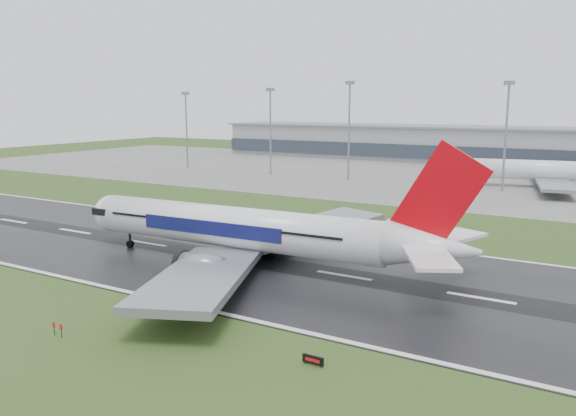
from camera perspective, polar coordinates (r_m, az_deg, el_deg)
The scene contains 11 objects.
ground at distance 95.52m, azimuth -5.33°, elevation -5.09°, with size 520.00×520.00×0.00m, color #2A4318.
runway at distance 95.51m, azimuth -5.33°, elevation -5.06°, with size 400.00×45.00×0.10m, color black.
apron at distance 208.48m, azimuth 14.96°, elevation 3.11°, with size 400.00×130.00×0.08m, color slate.
terminal at distance 265.94m, azimuth 18.46°, elevation 6.07°, with size 240.00×36.00×15.00m, color gray.
main_airliner at distance 88.08m, azimuth -3.06°, elevation 0.34°, with size 67.67×64.45×19.98m, color white, non-canonical shape.
parked_airliner at distance 190.60m, azimuth 25.09°, elevation 4.44°, with size 59.12×55.04×17.33m, color silver, non-canonical shape.
runway_sign at distance 57.88m, azimuth 2.56°, elevation -15.20°, with size 2.30×0.26×1.04m, color black, non-canonical shape.
floodmast_0 at distance 229.21m, azimuth -10.24°, elevation 7.58°, with size 0.64×0.64×29.15m, color gray.
floodmast_1 at distance 206.06m, azimuth -1.79°, elevation 7.57°, with size 0.64×0.64×30.11m, color gray.
floodmast_2 at distance 191.48m, azimuth 6.20°, elevation 7.56°, with size 0.64×0.64×31.93m, color gray.
floodmast_3 at distance 177.31m, azimuth 21.20°, elevation 6.54°, with size 0.64×0.64×31.01m, color gray.
Camera 1 is at (53.50, -74.87, 25.61)m, focal length 35.05 mm.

